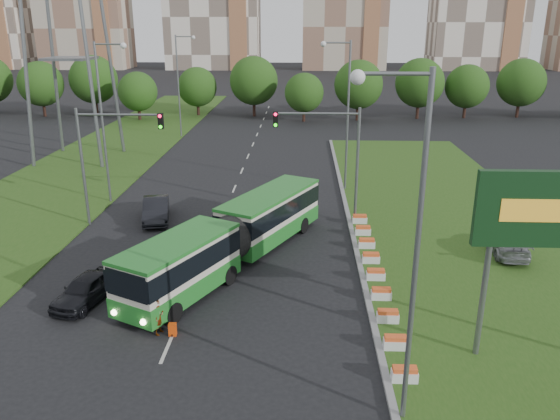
{
  "coord_description": "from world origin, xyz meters",
  "views": [
    {
      "loc": [
        2.66,
        -25.9,
        13.11
      ],
      "look_at": [
        1.4,
        4.95,
        2.6
      ],
      "focal_mm": 35.0,
      "sensor_mm": 36.0,
      "label": 1
    }
  ],
  "objects_px": {
    "billboard": "(554,218)",
    "car_median": "(507,243)",
    "traffic_mast_median": "(334,147)",
    "traffic_mast_left": "(105,149)",
    "shopping_trolley": "(173,330)",
    "car_left_near": "(86,289)",
    "car_left_far": "(156,209)",
    "pedestrian": "(158,316)",
    "articulated_bus": "(228,236)"
  },
  "relations": [
    {
      "from": "articulated_bus",
      "to": "traffic_mast_left",
      "type": "bearing_deg",
      "value": 172.24
    },
    {
      "from": "billboard",
      "to": "traffic_mast_left",
      "type": "bearing_deg",
      "value": 146.45
    },
    {
      "from": "traffic_mast_left",
      "to": "articulated_bus",
      "type": "xyz_separation_m",
      "value": [
        8.89,
        -6.11,
        -3.65
      ]
    },
    {
      "from": "car_left_far",
      "to": "traffic_mast_left",
      "type": "bearing_deg",
      "value": -173.02
    },
    {
      "from": "billboard",
      "to": "pedestrian",
      "type": "distance_m",
      "value": 16.76
    },
    {
      "from": "billboard",
      "to": "articulated_bus",
      "type": "bearing_deg",
      "value": 147.07
    },
    {
      "from": "articulated_bus",
      "to": "billboard",
      "type": "bearing_deg",
      "value": -6.21
    },
    {
      "from": "traffic_mast_median",
      "to": "traffic_mast_left",
      "type": "relative_size",
      "value": 1.0
    },
    {
      "from": "billboard",
      "to": "articulated_bus",
      "type": "xyz_separation_m",
      "value": [
        -13.74,
        8.9,
        -4.46
      ]
    },
    {
      "from": "traffic_mast_median",
      "to": "car_left_near",
      "type": "bearing_deg",
      "value": -136.52
    },
    {
      "from": "billboard",
      "to": "traffic_mast_left",
      "type": "xyz_separation_m",
      "value": [
        -22.63,
        15.0,
        -0.81
      ]
    },
    {
      "from": "traffic_mast_left",
      "to": "car_left_near",
      "type": "height_order",
      "value": "traffic_mast_left"
    },
    {
      "from": "car_left_near",
      "to": "car_median",
      "type": "xyz_separation_m",
      "value": [
        22.87,
        6.76,
        0.11
      ]
    },
    {
      "from": "billboard",
      "to": "traffic_mast_left",
      "type": "height_order",
      "value": "same"
    },
    {
      "from": "car_left_near",
      "to": "pedestrian",
      "type": "height_order",
      "value": "pedestrian"
    },
    {
      "from": "car_median",
      "to": "shopping_trolley",
      "type": "xyz_separation_m",
      "value": [
        -17.91,
        -9.62,
        -0.54
      ]
    },
    {
      "from": "shopping_trolley",
      "to": "traffic_mast_left",
      "type": "bearing_deg",
      "value": 115.09
    },
    {
      "from": "traffic_mast_median",
      "to": "shopping_trolley",
      "type": "relative_size",
      "value": 14.0
    },
    {
      "from": "articulated_bus",
      "to": "car_left_far",
      "type": "xyz_separation_m",
      "value": [
        -6.05,
        7.1,
        -0.9
      ]
    },
    {
      "from": "billboard",
      "to": "car_median",
      "type": "height_order",
      "value": "billboard"
    },
    {
      "from": "shopping_trolley",
      "to": "traffic_mast_median",
      "type": "bearing_deg",
      "value": 59.61
    },
    {
      "from": "traffic_mast_left",
      "to": "articulated_bus",
      "type": "relative_size",
      "value": 0.47
    },
    {
      "from": "car_left_far",
      "to": "car_median",
      "type": "height_order",
      "value": "car_left_far"
    },
    {
      "from": "car_left_near",
      "to": "articulated_bus",
      "type": "bearing_deg",
      "value": 51.88
    },
    {
      "from": "shopping_trolley",
      "to": "car_left_near",
      "type": "bearing_deg",
      "value": 147.16
    },
    {
      "from": "car_left_near",
      "to": "car_median",
      "type": "height_order",
      "value": "car_median"
    },
    {
      "from": "billboard",
      "to": "car_median",
      "type": "distance_m",
      "value": 12.26
    },
    {
      "from": "pedestrian",
      "to": "traffic_mast_median",
      "type": "bearing_deg",
      "value": -13.33
    },
    {
      "from": "car_left_near",
      "to": "pedestrian",
      "type": "xyz_separation_m",
      "value": [
        4.33,
        -2.73,
        0.18
      ]
    },
    {
      "from": "traffic_mast_median",
      "to": "traffic_mast_left",
      "type": "bearing_deg",
      "value": -176.23
    },
    {
      "from": "car_median",
      "to": "car_left_far",
      "type": "bearing_deg",
      "value": -8.05
    },
    {
      "from": "billboard",
      "to": "car_left_near",
      "type": "height_order",
      "value": "billboard"
    },
    {
      "from": "car_left_near",
      "to": "pedestrian",
      "type": "distance_m",
      "value": 5.12
    },
    {
      "from": "traffic_mast_left",
      "to": "car_left_far",
      "type": "height_order",
      "value": "traffic_mast_left"
    },
    {
      "from": "pedestrian",
      "to": "traffic_mast_left",
      "type": "bearing_deg",
      "value": 42.37
    },
    {
      "from": "traffic_mast_median",
      "to": "traffic_mast_left",
      "type": "distance_m",
      "value": 15.19
    },
    {
      "from": "billboard",
      "to": "shopping_trolley",
      "type": "bearing_deg",
      "value": 175.91
    },
    {
      "from": "traffic_mast_left",
      "to": "pedestrian",
      "type": "height_order",
      "value": "traffic_mast_left"
    },
    {
      "from": "traffic_mast_median",
      "to": "car_left_far",
      "type": "distance_m",
      "value": 13.13
    },
    {
      "from": "traffic_mast_median",
      "to": "car_median",
      "type": "bearing_deg",
      "value": -27.54
    },
    {
      "from": "traffic_mast_median",
      "to": "pedestrian",
      "type": "height_order",
      "value": "traffic_mast_median"
    },
    {
      "from": "traffic_mast_left",
      "to": "shopping_trolley",
      "type": "bearing_deg",
      "value": -62.0
    },
    {
      "from": "car_median",
      "to": "shopping_trolley",
      "type": "distance_m",
      "value": 20.34
    },
    {
      "from": "car_median",
      "to": "traffic_mast_median",
      "type": "bearing_deg",
      "value": -22.35
    },
    {
      "from": "articulated_bus",
      "to": "shopping_trolley",
      "type": "distance_m",
      "value": 8.08
    },
    {
      "from": "car_left_far",
      "to": "pedestrian",
      "type": "height_order",
      "value": "pedestrian"
    },
    {
      "from": "articulated_bus",
      "to": "car_median",
      "type": "relative_size",
      "value": 3.63
    },
    {
      "from": "traffic_mast_left",
      "to": "car_left_near",
      "type": "bearing_deg",
      "value": -77.56
    },
    {
      "from": "articulated_bus",
      "to": "car_median",
      "type": "distance_m",
      "value": 16.54
    },
    {
      "from": "car_left_far",
      "to": "pedestrian",
      "type": "bearing_deg",
      "value": -87.4
    }
  ]
}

